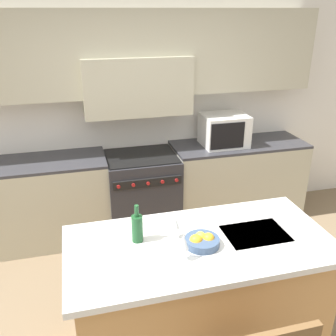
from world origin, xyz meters
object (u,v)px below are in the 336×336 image
(range_stove, at_px, (142,193))
(microwave, at_px, (224,130))
(wine_bottle, at_px, (137,228))
(wine_glass_far, at_px, (175,222))
(wine_glass_near, at_px, (184,243))
(fruit_bowl, at_px, (202,241))

(range_stove, relative_size, microwave, 1.84)
(wine_bottle, xyz_separation_m, wine_glass_far, (0.25, -0.03, 0.02))
(wine_bottle, xyz_separation_m, wine_glass_near, (0.24, -0.28, 0.02))
(fruit_bowl, bearing_deg, range_stove, 92.36)
(range_stove, distance_m, fruit_bowl, 1.85)
(wine_glass_far, xyz_separation_m, fruit_bowl, (0.15, -0.13, -0.09))
(range_stove, xyz_separation_m, fruit_bowl, (0.07, -1.78, 0.51))
(microwave, height_order, wine_glass_near, microwave)
(wine_bottle, height_order, wine_glass_near, wine_bottle)
(range_stove, xyz_separation_m, wine_glass_near, (-0.09, -1.90, 0.60))
(wine_glass_far, bearing_deg, wine_glass_near, -93.08)
(range_stove, xyz_separation_m, wine_glass_far, (-0.08, -1.65, 0.60))
(range_stove, height_order, wine_bottle, wine_bottle)
(wine_glass_near, xyz_separation_m, wine_glass_far, (0.01, 0.25, 0.00))
(range_stove, xyz_separation_m, wine_bottle, (-0.33, -1.62, 0.58))
(microwave, relative_size, wine_glass_near, 2.70)
(microwave, relative_size, fruit_bowl, 2.12)
(microwave, xyz_separation_m, wine_glass_near, (-1.06, -1.92, -0.07))
(fruit_bowl, bearing_deg, wine_glass_near, -144.14)
(wine_glass_near, bearing_deg, wine_glass_far, 86.92)
(range_stove, height_order, wine_glass_far, wine_glass_far)
(microwave, height_order, wine_bottle, microwave)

